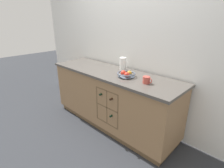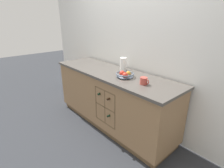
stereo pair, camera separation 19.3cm
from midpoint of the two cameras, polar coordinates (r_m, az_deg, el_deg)
ground_plane at (r=2.99m, az=1.89°, el=-12.56°), size 14.00×14.00×0.00m
back_wall at (r=2.80m, az=8.04°, el=13.00°), size 4.54×0.06×2.55m
kitchen_island at (r=2.77m, az=2.00°, el=-4.75°), size 2.18×0.68×0.89m
fruit_bowl at (r=2.37m, az=6.58°, el=3.09°), size 0.25×0.25×0.08m
white_pitcher at (r=2.67m, az=5.84°, el=6.55°), size 0.16×0.10×0.20m
ceramic_mug at (r=2.16m, az=12.90°, el=0.98°), size 0.13×0.09×0.09m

